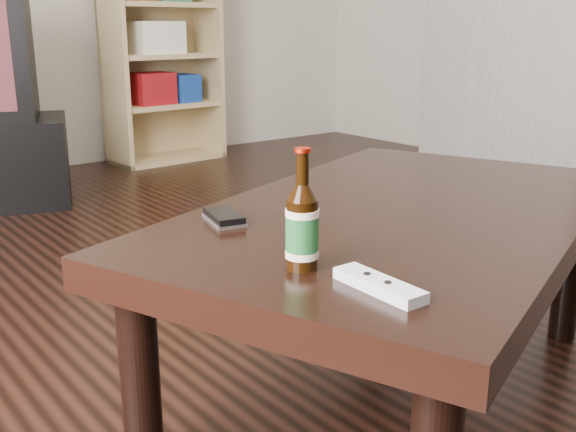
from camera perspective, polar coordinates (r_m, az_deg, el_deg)
floor at (r=2.10m, az=8.18°, el=-9.41°), size 5.00×6.00×0.01m
bookshelf at (r=4.62m, az=-10.87°, el=13.52°), size 0.76×0.38×1.38m
coffee_table at (r=1.58m, az=9.53°, el=-1.38°), size 1.49×1.17×0.49m
beer_bottle at (r=1.12m, az=1.21°, el=-0.96°), size 0.06×0.06×0.21m
phone at (r=1.41m, az=-5.43°, el=-0.13°), size 0.09×0.13×0.02m
remote at (r=1.06m, az=7.72°, el=-5.81°), size 0.05×0.17×0.02m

